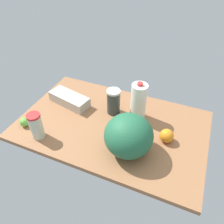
% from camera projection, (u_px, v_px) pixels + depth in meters
% --- Properties ---
extents(countertop, '(1.20, 0.76, 0.03)m').
position_uv_depth(countertop, '(112.00, 125.00, 1.44)').
color(countertop, '#94623F').
rests_on(countertop, ground).
extents(watermelon, '(0.27, 0.27, 0.24)m').
position_uv_depth(watermelon, '(129.00, 136.00, 1.18)').
color(watermelon, '#22613F').
rests_on(watermelon, countertop).
extents(tumbler_cup, '(0.08, 0.08, 0.17)m').
position_uv_depth(tumbler_cup, '(36.00, 126.00, 1.29)').
color(tumbler_cup, beige).
rests_on(tumbler_cup, countertop).
extents(egg_carton, '(0.32, 0.18, 0.07)m').
position_uv_depth(egg_carton, '(69.00, 99.00, 1.57)').
color(egg_carton, '#BBB2A3').
rests_on(egg_carton, countertop).
extents(milk_jug, '(0.10, 0.10, 0.27)m').
position_uv_depth(milk_jug, '(138.00, 102.00, 1.40)').
color(milk_jug, white).
rests_on(milk_jug, countertop).
extents(shaker_bottle, '(0.09, 0.09, 0.18)m').
position_uv_depth(shaker_bottle, '(113.00, 102.00, 1.46)').
color(shaker_bottle, '#2E3734').
rests_on(shaker_bottle, countertop).
extents(orange_loose, '(0.08, 0.08, 0.08)m').
position_uv_depth(orange_loose, '(167.00, 136.00, 1.29)').
color(orange_loose, orange).
rests_on(orange_loose, countertop).
extents(lime_near_front, '(0.06, 0.06, 0.06)m').
position_uv_depth(lime_near_front, '(25.00, 122.00, 1.40)').
color(lime_near_front, '#64AC3F').
rests_on(lime_near_front, countertop).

